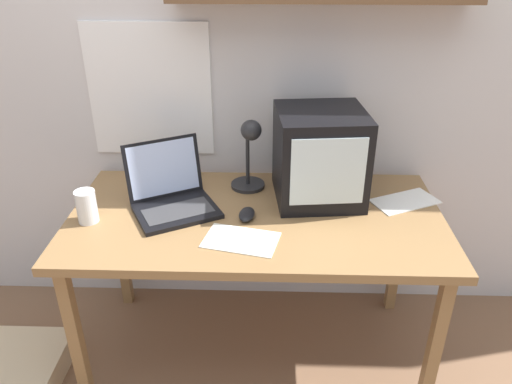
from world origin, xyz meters
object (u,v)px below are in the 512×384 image
juice_glass (87,208)px  computer_mouse (247,214)px  laptop (171,192)px  desk_lamp (250,150)px  printed_handout (241,240)px  crt_monitor (320,156)px  loose_paper_near_monitor (405,201)px  corner_desk (256,228)px  floor_cushion (9,373)px

juice_glass → computer_mouse: bearing=4.1°
laptop → desk_lamp: desk_lamp is taller
computer_mouse → printed_handout: bearing=-94.9°
juice_glass → computer_mouse: juice_glass is taller
crt_monitor → laptop: crt_monitor is taller
crt_monitor → desk_lamp: bearing=163.1°
laptop → loose_paper_near_monitor: (0.95, 0.07, -0.06)m
laptop → computer_mouse: laptop is taller
crt_monitor → juice_glass: size_ratio=2.92×
corner_desk → crt_monitor: (0.25, 0.16, 0.25)m
crt_monitor → juice_glass: bearing=-171.7°
loose_paper_near_monitor → floor_cushion: loose_paper_near_monitor is taller
printed_handout → desk_lamp: bearing=87.7°
crt_monitor → printed_handout: (-0.30, -0.34, -0.18)m
computer_mouse → floor_cushion: size_ratio=0.26×
desk_lamp → juice_glass: bearing=-175.3°
laptop → floor_cushion: 1.04m
printed_handout → juice_glass: bearing=169.0°
desk_lamp → loose_paper_near_monitor: desk_lamp is taller
laptop → computer_mouse: size_ratio=3.65×
laptop → desk_lamp: size_ratio=1.27×
corner_desk → desk_lamp: bearing=98.8°
corner_desk → crt_monitor: size_ratio=3.89×
laptop → computer_mouse: bearing=-43.0°
juice_glass → computer_mouse: 0.61m
corner_desk → laptop: (-0.34, 0.06, 0.13)m
loose_paper_near_monitor → desk_lamp: bearing=172.2°
computer_mouse → laptop: bearing=164.8°
desk_lamp → printed_handout: size_ratio=1.10×
loose_paper_near_monitor → printed_handout: bearing=-154.9°
desk_lamp → juice_glass: (-0.60, -0.28, -0.12)m
corner_desk → floor_cushion: 1.21m
laptop → printed_handout: laptop is taller
crt_monitor → printed_handout: bearing=-137.2°
corner_desk → crt_monitor: 0.38m
corner_desk → laptop: 0.37m
desk_lamp → loose_paper_near_monitor: 0.67m
corner_desk → computer_mouse: (-0.03, -0.03, 0.08)m
crt_monitor → laptop: bearing=-176.5°
laptop → floor_cushion: laptop is taller
computer_mouse → desk_lamp: bearing=89.5°
juice_glass → loose_paper_near_monitor: size_ratio=0.42×
desk_lamp → loose_paper_near_monitor: bearing=-27.9°
laptop → computer_mouse: (0.31, -0.08, -0.05)m
printed_handout → floor_cushion: (-0.98, -0.05, -0.66)m
desk_lamp → computer_mouse: size_ratio=2.86×
laptop → printed_handout: size_ratio=1.40×
corner_desk → desk_lamp: desk_lamp is taller
floor_cushion → crt_monitor: bearing=16.8°
corner_desk → loose_paper_near_monitor: 0.62m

